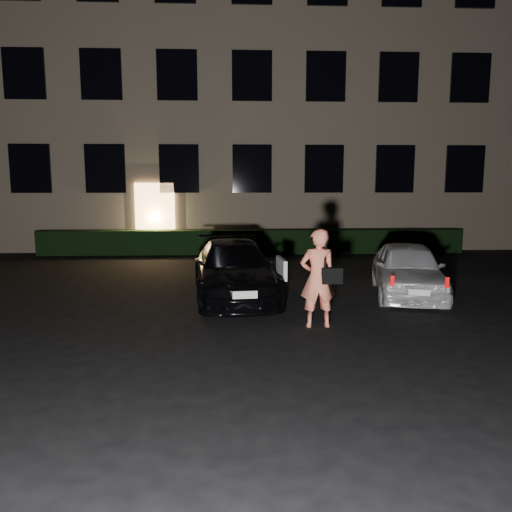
{
  "coord_description": "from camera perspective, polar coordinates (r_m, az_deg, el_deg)",
  "views": [
    {
      "loc": [
        -0.73,
        -7.18,
        2.54
      ],
      "look_at": [
        -0.29,
        2.0,
        1.17
      ],
      "focal_mm": 35.0,
      "sensor_mm": 36.0,
      "label": 1
    }
  ],
  "objects": [
    {
      "name": "sedan",
      "position": [
        11.08,
        -2.51,
        -1.54
      ],
      "size": [
        2.1,
        4.4,
        1.23
      ],
      "rotation": [
        0.0,
        0.0,
        0.09
      ],
      "color": "black",
      "rests_on": "ground"
    },
    {
      "name": "building",
      "position": [
        22.44,
        -0.9,
        17.35
      ],
      "size": [
        20.0,
        8.11,
        12.0
      ],
      "color": "#776B55",
      "rests_on": "ground"
    },
    {
      "name": "ground",
      "position": [
        7.65,
        2.95,
        -10.94
      ],
      "size": [
        80.0,
        80.0,
        0.0
      ],
      "primitive_type": "plane",
      "color": "black",
      "rests_on": "ground"
    },
    {
      "name": "hatch",
      "position": [
        11.66,
        16.94,
        -1.46
      ],
      "size": [
        2.14,
        3.76,
        1.21
      ],
      "rotation": [
        0.0,
        0.0,
        -0.21
      ],
      "color": "silver",
      "rests_on": "ground"
    },
    {
      "name": "hedge",
      "position": [
        17.82,
        -0.38,
        1.66
      ],
      "size": [
        15.0,
        0.7,
        0.85
      ],
      "primitive_type": "cube",
      "color": "black",
      "rests_on": "ground"
    },
    {
      "name": "man",
      "position": [
        8.79,
        7.14,
        -2.51
      ],
      "size": [
        0.73,
        0.45,
        1.74
      ],
      "rotation": [
        0.0,
        0.0,
        3.2
      ],
      "color": "#FC7E5F",
      "rests_on": "ground"
    }
  ]
}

